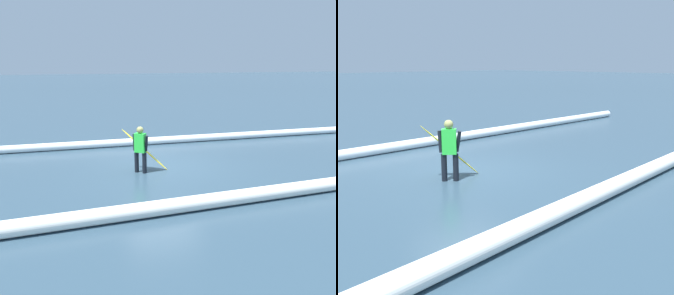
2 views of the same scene
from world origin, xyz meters
TOP-DOWN VIEW (x-y plane):
  - ground_plane at (0.00, 0.00)m, footprint 197.64×197.64m
  - surfer at (0.85, 0.41)m, footprint 0.41×0.46m
  - surfboard at (0.64, 0.17)m, footprint 1.49×0.73m
  - wave_crest_foreground at (-2.31, -3.31)m, footprint 19.80×1.27m
  - wave_crest_midground at (0.65, 3.81)m, footprint 18.69×0.64m

SIDE VIEW (x-z plane):
  - ground_plane at x=0.00m, z-range 0.00..0.00m
  - wave_crest_foreground at x=-2.31m, z-range 0.00..0.31m
  - wave_crest_midground at x=0.65m, z-range 0.00..0.37m
  - surfboard at x=0.64m, z-range -0.02..1.38m
  - surfer at x=0.85m, z-range 0.08..1.58m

